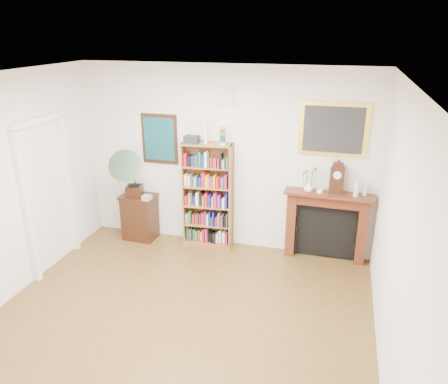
% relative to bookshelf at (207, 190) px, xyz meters
% --- Properties ---
extents(room, '(4.51, 5.01, 2.81)m').
position_rel_bookshelf_xyz_m(room, '(0.24, -2.34, 0.47)').
color(room, brown).
rests_on(room, ground).
extents(door_casing, '(0.08, 1.02, 2.17)m').
position_rel_bookshelf_xyz_m(door_casing, '(-1.96, -1.14, 0.33)').
color(door_casing, white).
rests_on(door_casing, left_wall).
extents(teal_poster, '(0.58, 0.04, 0.78)m').
position_rel_bookshelf_xyz_m(teal_poster, '(-0.81, 0.14, 0.72)').
color(teal_poster, black).
rests_on(teal_poster, back_wall).
extents(small_picture, '(0.26, 0.04, 0.30)m').
position_rel_bookshelf_xyz_m(small_picture, '(0.24, 0.14, 1.42)').
color(small_picture, white).
rests_on(small_picture, back_wall).
extents(gilt_painting, '(0.95, 0.04, 0.75)m').
position_rel_bookshelf_xyz_m(gilt_painting, '(1.79, 0.14, 1.02)').
color(gilt_painting, yellow).
rests_on(gilt_painting, back_wall).
extents(bookshelf, '(0.79, 0.34, 1.92)m').
position_rel_bookshelf_xyz_m(bookshelf, '(0.00, 0.00, 0.00)').
color(bookshelf, brown).
rests_on(bookshelf, floor).
extents(side_cabinet, '(0.57, 0.42, 0.75)m').
position_rel_bookshelf_xyz_m(side_cabinet, '(-1.14, -0.06, -0.55)').
color(side_cabinet, black).
rests_on(side_cabinet, floor).
extents(fireplace, '(1.26, 0.33, 1.06)m').
position_rel_bookshelf_xyz_m(fireplace, '(1.81, 0.06, -0.31)').
color(fireplace, '#441810').
rests_on(fireplace, floor).
extents(gramophone, '(0.63, 0.72, 0.81)m').
position_rel_bookshelf_xyz_m(gramophone, '(-1.21, -0.18, 0.28)').
color(gramophone, black).
rests_on(gramophone, side_cabinet).
extents(cd_stack, '(0.13, 0.13, 0.08)m').
position_rel_bookshelf_xyz_m(cd_stack, '(-0.92, -0.21, -0.14)').
color(cd_stack, '#B9B8C5').
rests_on(cd_stack, side_cabinet).
extents(mantel_clock, '(0.20, 0.13, 0.45)m').
position_rel_bookshelf_xyz_m(mantel_clock, '(1.91, 0.05, 0.35)').
color(mantel_clock, black).
rests_on(mantel_clock, fireplace).
extents(flower_vase, '(0.16, 0.16, 0.13)m').
position_rel_bookshelf_xyz_m(flower_vase, '(1.52, -0.01, 0.20)').
color(flower_vase, white).
rests_on(flower_vase, fireplace).
extents(teacup, '(0.11, 0.11, 0.07)m').
position_rel_bookshelf_xyz_m(teacup, '(1.69, -0.06, 0.17)').
color(teacup, white).
rests_on(teacup, fireplace).
extents(bottle_left, '(0.07, 0.07, 0.24)m').
position_rel_bookshelf_xyz_m(bottle_left, '(2.18, -0.02, 0.25)').
color(bottle_left, silver).
rests_on(bottle_left, fireplace).
extents(bottle_right, '(0.06, 0.06, 0.20)m').
position_rel_bookshelf_xyz_m(bottle_right, '(2.30, 0.05, 0.23)').
color(bottle_right, silver).
rests_on(bottle_right, fireplace).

